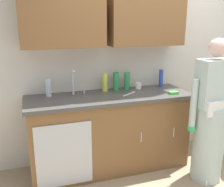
{
  "coord_description": "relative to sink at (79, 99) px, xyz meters",
  "views": [
    {
      "loc": [
        -1.42,
        -2.1,
        1.77
      ],
      "look_at": [
        -0.57,
        0.55,
        1.0
      ],
      "focal_mm": 41.3,
      "sensor_mm": 36.0,
      "label": 1
    }
  ],
  "objects": [
    {
      "name": "sponge",
      "position": [
        1.11,
        -0.2,
        0.03
      ],
      "size": [
        0.11,
        0.07,
        0.03
      ],
      "primitive_type": "cube",
      "color": "#4CBF4C",
      "rests_on": "countertop"
    },
    {
      "name": "sink",
      "position": [
        0.0,
        0.0,
        0.0
      ],
      "size": [
        0.5,
        0.36,
        0.35
      ],
      "color": "#B7BABF",
      "rests_on": "counter_cabinet"
    },
    {
      "name": "countertop",
      "position": [
        0.37,
        -0.01,
        -0.01
      ],
      "size": [
        1.96,
        0.66,
        0.04
      ],
      "primitive_type": "cube",
      "color": "#474442",
      "rests_on": "counter_cabinet"
    },
    {
      "name": "kitchen_wall_with_uppers",
      "position": [
        0.78,
        0.29,
        0.55
      ],
      "size": [
        4.8,
        0.44,
        2.7
      ],
      "color": "beige",
      "rests_on": "ground"
    },
    {
      "name": "counter_cabinet",
      "position": [
        0.36,
        -0.01,
        -0.48
      ],
      "size": [
        1.9,
        0.62,
        0.9
      ],
      "color": "brown",
      "rests_on": "ground"
    },
    {
      "name": "knife_on_counter",
      "position": [
        0.6,
        -0.04,
        0.02
      ],
      "size": [
        0.21,
        0.16,
        0.01
      ],
      "primitive_type": "cube",
      "rotation": [
        0.0,
        0.0,
        3.76
      ],
      "color": "silver",
      "rests_on": "countertop"
    },
    {
      "name": "person_at_sink",
      "position": [
        1.36,
        -0.6,
        -0.23
      ],
      "size": [
        0.55,
        0.34,
        1.62
      ],
      "color": "white",
      "rests_on": "ground"
    },
    {
      "name": "bottle_soap",
      "position": [
        0.66,
        0.18,
        0.12
      ],
      "size": [
        0.07,
        0.07,
        0.22
      ],
      "primitive_type": "cylinder",
      "color": "#2D8C4C",
      "rests_on": "countertop"
    },
    {
      "name": "bottle_dish_liquid",
      "position": [
        0.36,
        0.18,
        0.12
      ],
      "size": [
        0.07,
        0.07,
        0.22
      ],
      "primitive_type": "cylinder",
      "color": "#D8D14C",
      "rests_on": "countertop"
    },
    {
      "name": "bottle_water_short",
      "position": [
        1.15,
        0.19,
        0.13
      ],
      "size": [
        0.06,
        0.06,
        0.23
      ],
      "primitive_type": "cylinder",
      "color": "#334CB2",
      "rests_on": "countertop"
    },
    {
      "name": "cup_by_sink",
      "position": [
        0.81,
        0.16,
        0.06
      ],
      "size": [
        0.08,
        0.08,
        0.09
      ],
      "primitive_type": "cylinder",
      "color": "white",
      "rests_on": "countertop"
    },
    {
      "name": "bottle_water_tall",
      "position": [
        -0.32,
        0.16,
        0.12
      ],
      "size": [
        0.06,
        0.06,
        0.22
      ],
      "primitive_type": "cylinder",
      "color": "silver",
      "rests_on": "countertop"
    },
    {
      "name": "bottle_cleaner_spray",
      "position": [
        0.51,
        0.18,
        0.13
      ],
      "size": [
        0.07,
        0.07,
        0.23
      ],
      "primitive_type": "cylinder",
      "color": "#2D8C4C",
      "rests_on": "countertop"
    }
  ]
}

